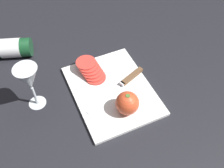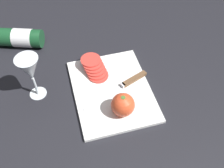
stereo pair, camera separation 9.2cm
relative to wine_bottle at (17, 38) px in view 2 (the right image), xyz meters
The scene contains 7 objects.
ground_plane 0.46m from the wine_bottle, 45.79° to the left, with size 3.00×3.00×0.00m, color black.
cutting_board 0.47m from the wine_bottle, 42.00° to the left, with size 0.35×0.27×0.01m.
wine_bottle is the anchor object (origin of this frame).
wine_glass 0.30m from the wine_bottle, 10.26° to the left, with size 0.08×0.08×0.18m.
whole_tomato 0.55m from the wine_bottle, 35.60° to the left, with size 0.08×0.08×0.08m.
knife 0.51m from the wine_bottle, 48.20° to the left, with size 0.12×0.26×0.01m.
tomato_slice_stack_near 0.37m from the wine_bottle, 48.26° to the left, with size 0.13×0.09×0.04m.
Camera 2 is at (0.59, -0.17, 0.76)m, focal length 42.00 mm.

